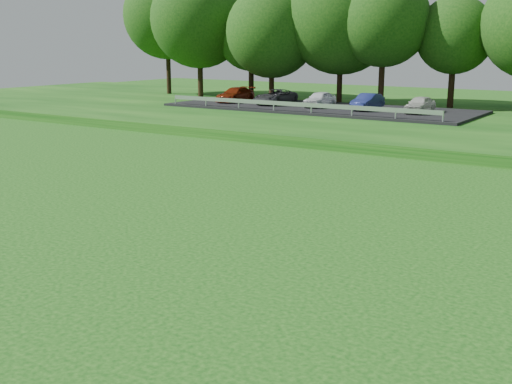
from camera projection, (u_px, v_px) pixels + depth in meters
The scene contains 1 object.
parking_lot at pixel (313, 103), 49.81m from camera, with size 24.00×9.00×1.38m.
Camera 1 is at (-0.61, -11.42, 5.66)m, focal length 45.00 mm.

